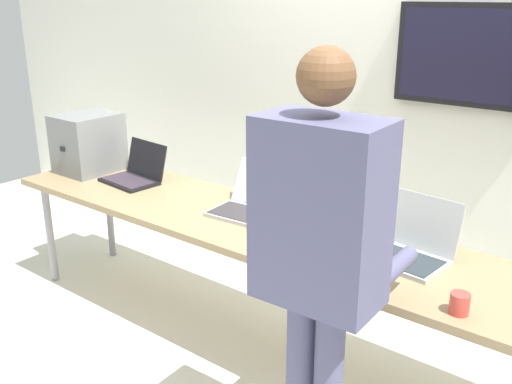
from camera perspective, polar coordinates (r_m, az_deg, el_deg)
name	(u,v)px	position (r m, az deg, el deg)	size (l,w,h in m)	color
ground	(277,355)	(3.31, 2.12, -15.90)	(8.00, 8.00, 0.04)	silver
back_wall	(387,88)	(3.72, 12.91, 10.10)	(8.00, 0.11, 2.63)	silver
workbench	(279,237)	(2.96, 2.29, -4.46)	(3.64, 0.70, 0.74)	#947A56
equipment_box	(88,143)	(4.00, -16.34, 4.71)	(0.33, 0.40, 0.39)	slate
laptop_station_0	(136,173)	(3.73, -11.88, 1.89)	(0.39, 0.33, 0.24)	black
laptop_station_1	(250,202)	(3.14, -0.57, -0.99)	(0.37, 0.41, 0.25)	#B1B1B3
laptop_station_2	(410,245)	(2.69, 15.04, -5.12)	(0.40, 0.36, 0.27)	#B1B6B5
person	(320,244)	(2.03, 6.43, -5.18)	(0.45, 0.59, 1.73)	#535273
coffee_mug	(460,304)	(2.31, 19.59, -10.42)	(0.08, 0.08, 0.08)	#CF433A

